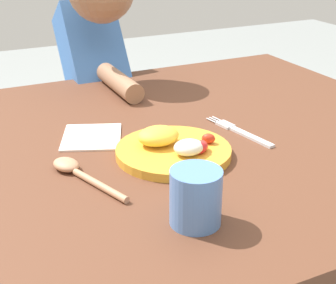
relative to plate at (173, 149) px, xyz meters
name	(u,v)px	position (x,y,z in m)	size (l,w,h in m)	color
dining_table	(135,171)	(-0.05, 0.09, -0.08)	(1.40, 1.00, 0.73)	brown
plate	(173,149)	(0.00, 0.00, 0.00)	(0.23, 0.23, 0.05)	gold
fork	(240,132)	(0.18, 0.04, -0.01)	(0.05, 0.20, 0.01)	silver
spoon	(76,171)	(-0.20, 0.00, -0.01)	(0.09, 0.20, 0.02)	tan
drinking_cup	(196,197)	(-0.07, -0.23, 0.03)	(0.08, 0.08, 0.09)	#5685CF
person	(96,107)	(0.05, 0.65, -0.14)	(0.19, 0.50, 1.07)	#4A4D5C
napkin	(92,137)	(-0.12, 0.15, -0.01)	(0.12, 0.14, 0.00)	white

